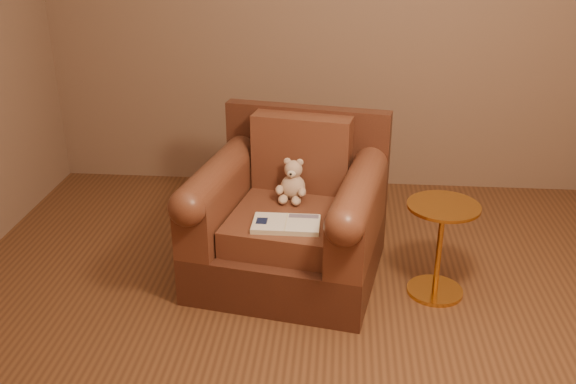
{
  "coord_description": "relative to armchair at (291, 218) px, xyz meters",
  "views": [
    {
      "loc": [
        0.05,
        -2.39,
        1.85
      ],
      "look_at": [
        -0.21,
        0.62,
        0.52
      ],
      "focal_mm": 40.0,
      "sensor_mm": 36.0,
      "label": 1
    }
  ],
  "objects": [
    {
      "name": "floor",
      "position": [
        0.2,
        -0.71,
        -0.33
      ],
      "size": [
        4.0,
        4.0,
        0.0
      ],
      "primitive_type": "plane",
      "color": "brown",
      "rests_on": "ground"
    },
    {
      "name": "side_table",
      "position": [
        0.78,
        -0.16,
        -0.05
      ],
      "size": [
        0.36,
        0.36,
        0.51
      ],
      "color": "gold",
      "rests_on": "floor"
    },
    {
      "name": "teddy_bear",
      "position": [
        0.0,
        0.08,
        0.16
      ],
      "size": [
        0.17,
        0.19,
        0.23
      ],
      "rotation": [
        0.0,
        0.0,
        -0.14
      ],
      "color": "#C9A68C",
      "rests_on": "armchair"
    },
    {
      "name": "armchair",
      "position": [
        0.0,
        0.0,
        0.0
      ],
      "size": [
        1.08,
        1.05,
        0.85
      ],
      "rotation": [
        0.0,
        0.0,
        -0.18
      ],
      "color": "#482418",
      "rests_on": "floor"
    },
    {
      "name": "guidebook",
      "position": [
        -0.0,
        -0.26,
        0.09
      ],
      "size": [
        0.34,
        0.2,
        0.03
      ],
      "rotation": [
        0.0,
        0.0,
        -0.0
      ],
      "color": "beige",
      "rests_on": "armchair"
    }
  ]
}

